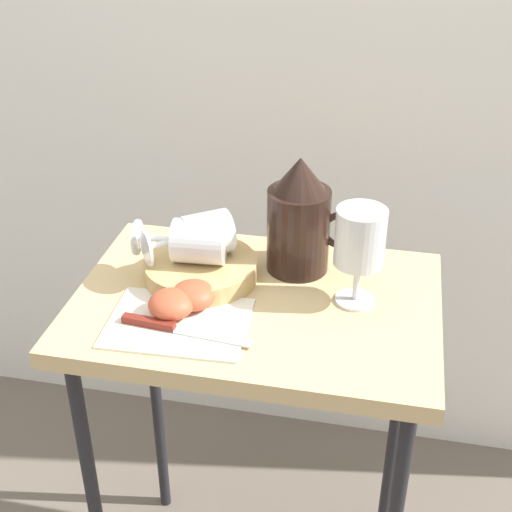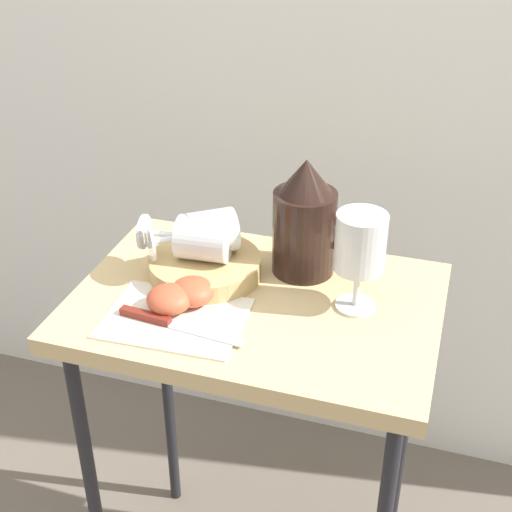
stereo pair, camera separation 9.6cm
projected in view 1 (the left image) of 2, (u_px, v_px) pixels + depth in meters
curtain_drape at (308, 46)px, 1.45m from camera, size 2.40×0.03×2.01m
table at (256, 339)px, 1.19m from camera, size 0.59×0.41×0.73m
linen_napkin at (178, 323)px, 1.09m from camera, size 0.22×0.17×0.00m
basket_tray at (201, 270)px, 1.19m from camera, size 0.19×0.19×0.03m
pitcher at (299, 226)px, 1.19m from camera, size 0.16×0.11×0.20m
wine_glass_upright at (360, 242)px, 1.09m from camera, size 0.08×0.08×0.16m
wine_glass_tipped_near at (204, 235)px, 1.18m from camera, size 0.16×0.14×0.08m
wine_glass_tipped_far at (197, 241)px, 1.17m from camera, size 0.15×0.08×0.07m
apple_half_left at (193, 295)px, 1.12m from camera, size 0.07×0.07×0.04m
apple_half_right at (171, 304)px, 1.10m from camera, size 0.07×0.07×0.04m
knife at (167, 327)px, 1.07m from camera, size 0.21×0.04×0.01m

